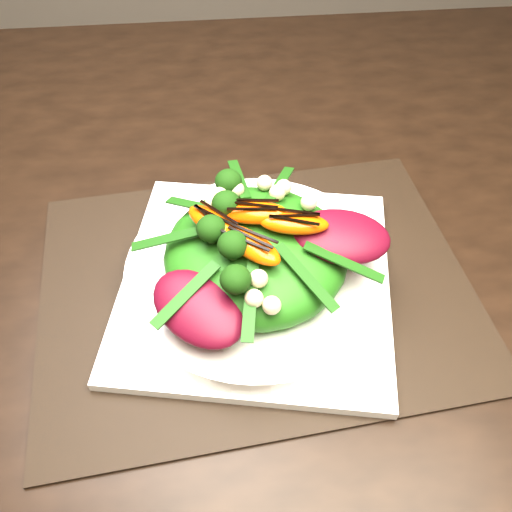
{
  "coord_description": "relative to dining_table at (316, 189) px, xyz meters",
  "views": [
    {
      "loc": [
        -0.13,
        -0.53,
        1.21
      ],
      "look_at": [
        -0.1,
        -0.17,
        0.8
      ],
      "focal_mm": 38.0,
      "sensor_mm": 36.0,
      "label": 1
    }
  ],
  "objects": [
    {
      "name": "lettuce_mound",
      "position": [
        -0.1,
        -0.17,
        0.07
      ],
      "size": [
        0.21,
        0.21,
        0.06
      ],
      "primitive_type": "ellipsoid",
      "rotation": [
        0.0,
        0.0,
        -0.16
      ],
      "color": "#256312",
      "rests_on": "salad_bowl"
    },
    {
      "name": "salad_bowl",
      "position": [
        -0.1,
        -0.17,
        0.04
      ],
      "size": [
        0.28,
        0.28,
        0.02
      ],
      "primitive_type": "cylinder",
      "rotation": [
        0.0,
        0.0,
        0.01
      ],
      "color": "white",
      "rests_on": "plate_base"
    },
    {
      "name": "placemat",
      "position": [
        -0.1,
        -0.17,
        0.02
      ],
      "size": [
        0.49,
        0.39,
        0.0
      ],
      "primitive_type": "cube",
      "rotation": [
        0.0,
        0.0,
        0.09
      ],
      "color": "black",
      "rests_on": "dining_table"
    },
    {
      "name": "orange_segment",
      "position": [
        -0.1,
        -0.14,
        0.11
      ],
      "size": [
        0.07,
        0.04,
        0.02
      ],
      "primitive_type": "ellipsoid",
      "rotation": [
        0.0,
        0.0,
        -0.16
      ],
      "color": "#F44704",
      "rests_on": "lettuce_mound"
    },
    {
      "name": "dining_table",
      "position": [
        0.0,
        0.0,
        0.0
      ],
      "size": [
        1.6,
        0.9,
        0.75
      ],
      "primitive_type": "cube",
      "color": "black",
      "rests_on": "floor"
    },
    {
      "name": "macadamia_nut",
      "position": [
        -0.08,
        -0.2,
        0.11
      ],
      "size": [
        0.02,
        0.02,
        0.02
      ],
      "primitive_type": "sphere",
      "rotation": [
        0.0,
        0.0,
        0.09
      ],
      "color": "beige",
      "rests_on": "lettuce_mound"
    },
    {
      "name": "balsamic_drizzle",
      "position": [
        -0.1,
        -0.14,
        0.12
      ],
      "size": [
        0.05,
        0.01,
        0.0
      ],
      "primitive_type": "cube",
      "rotation": [
        0.0,
        0.0,
        -0.16
      ],
      "color": "black",
      "rests_on": "orange_segment"
    },
    {
      "name": "plate_base",
      "position": [
        -0.1,
        -0.17,
        0.03
      ],
      "size": [
        0.33,
        0.33,
        0.01
      ],
      "primitive_type": "cube",
      "rotation": [
        0.0,
        0.0,
        -0.2
      ],
      "color": "white",
      "rests_on": "placemat"
    },
    {
      "name": "radicchio_leaf",
      "position": [
        -0.01,
        -0.18,
        0.1
      ],
      "size": [
        0.1,
        0.07,
        0.02
      ],
      "primitive_type": "ellipsoid",
      "rotation": [
        0.0,
        0.0,
        -0.11
      ],
      "color": "#490715",
      "rests_on": "lettuce_mound"
    },
    {
      "name": "broccoli_floret",
      "position": [
        -0.15,
        -0.15,
        0.12
      ],
      "size": [
        0.05,
        0.05,
        0.04
      ],
      "primitive_type": "sphere",
      "rotation": [
        0.0,
        0.0,
        -0.25
      ],
      "color": "#0E370A",
      "rests_on": "lettuce_mound"
    },
    {
      "name": "floor",
      "position": [
        0.0,
        0.0,
        -0.73
      ],
      "size": [
        4.0,
        4.0,
        0.01
      ],
      "primitive_type": "cube",
      "color": "brown",
      "rests_on": "ground"
    }
  ]
}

